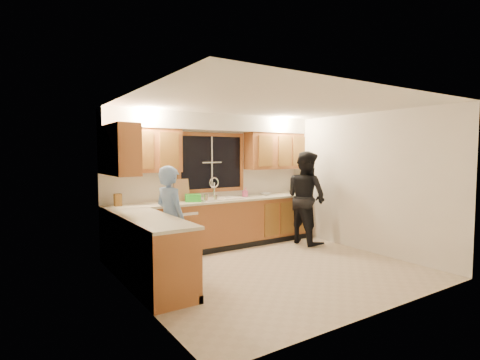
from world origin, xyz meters
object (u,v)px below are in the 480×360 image
sink (219,202)px  dishwasher (178,231)px  man (170,220)px  dish_crate (193,198)px  woman (306,197)px  knife_block (118,200)px  soap_bottle (245,192)px  stove (166,263)px  bowl (265,194)px

sink → dishwasher: size_ratio=1.05×
sink → man: bearing=-146.0°
sink → dish_crate: (-0.56, -0.04, 0.12)m
man → woman: size_ratio=0.88×
dishwasher → knife_block: bearing=174.2°
dish_crate → soap_bottle: bearing=4.5°
stove → man: bearing=64.1°
dishwasher → knife_block: knife_block is taller
man → dishwasher: bearing=-43.3°
dishwasher → soap_bottle: size_ratio=4.57×
knife_block → soap_bottle: bearing=-3.4°
man → sink: bearing=-69.9°
woman → soap_bottle: (-0.99, 0.67, 0.10)m
dishwasher → knife_block: 1.17m
woman → soap_bottle: bearing=54.6°
sink → knife_block: sink is taller
sink → stove: size_ratio=0.96×
stove → dish_crate: (1.24, 1.78, 0.53)m
dish_crate → bowl: (1.69, 0.10, -0.04)m
man → soap_bottle: (1.98, 0.97, 0.21)m
stove → man: (0.44, 0.91, 0.35)m
dishwasher → woman: (2.46, -0.61, 0.50)m
bowl → dish_crate: bearing=-176.6°
sink → knife_block: (-1.85, 0.09, 0.16)m
sink → soap_bottle: 0.64m
stove → knife_block: knife_block is taller
sink → man: man is taller
stove → dish_crate: dish_crate is taller
sink → woman: 1.73m
knife_block → dish_crate: 1.29m
dish_crate → soap_bottle: size_ratio=1.51×
stove → man: 1.07m
bowl → soap_bottle: bearing=-179.1°
woman → soap_bottle: 1.21m
sink → dish_crate: bearing=-175.9°
sink → man: 1.64m
sink → soap_bottle: sink is taller
sink → knife_block: size_ratio=4.27×
dishwasher → man: 1.11m
sink → knife_block: bearing=177.3°
bowl → stove: bearing=-147.2°
knife_block → bowl: 2.97m
dish_crate → bowl: bearing=3.4°
woman → dish_crate: (-2.18, 0.58, 0.07)m
stove → dish_crate: 2.23m
man → dish_crate: man is taller
man → stove: bearing=140.3°
man → knife_block: 1.14m
soap_bottle → bowl: bearing=0.9°
woman → bowl: woman is taller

